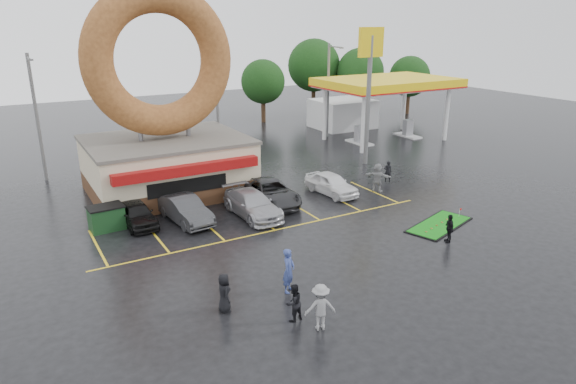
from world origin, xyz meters
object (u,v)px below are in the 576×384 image
streetlight_mid (217,99)px  dumpster (107,218)px  car_dgrey (185,210)px  person_cameraman (449,228)px  gas_station (367,98)px  car_black (137,214)px  shell_sign (370,71)px  streetlight_left (37,115)px  person_blue (289,270)px  donut_shop (165,127)px  car_grey (270,192)px  streetlight_right (329,88)px  putting_green (439,225)px  car_white (331,184)px  car_silver (253,204)px

streetlight_mid → dumpster: streetlight_mid is taller
car_dgrey → person_cameraman: size_ratio=2.99×
gas_station → car_black: 29.59m
shell_sign → streetlight_left: (-23.00, 7.92, -2.60)m
person_blue → streetlight_mid: bearing=35.9°
car_black → streetlight_left: bearing=103.7°
donut_shop → car_grey: bearing=-48.7°
streetlight_right → person_cameraman: (-8.80, -24.41, -4.02)m
donut_shop → person_blue: size_ratio=6.81×
shell_sign → car_black: shell_sign is taller
putting_green → streetlight_mid: bearing=101.8°
person_cameraman → putting_green: person_cameraman is taller
shell_sign → dumpster: (-21.05, -3.83, -6.73)m
gas_station → car_white: bearing=-134.7°
car_black → car_silver: 6.65m
streetlight_left → putting_green: 28.03m
car_dgrey → putting_green: car_dgrey is taller
person_cameraman → donut_shop: bearing=-121.7°
gas_station → putting_green: (-11.52, -21.56, -3.66)m
streetlight_right → person_blue: size_ratio=4.54×
streetlight_left → putting_green: streetlight_left is taller
streetlight_left → person_cameraman: streetlight_left is taller
car_black → person_blue: size_ratio=2.02×
car_black → person_cameraman: 17.21m
car_grey → person_cameraman: 11.30m
shell_sign → person_blue: 22.51m
person_blue → car_grey: bearing=27.8°
streetlight_left → car_black: size_ratio=2.25×
car_white → person_blue: (-8.95, -9.86, 0.27)m
streetlight_right → car_dgrey: (-19.89, -14.82, -4.03)m
shell_sign → putting_green: bearing=-109.7°
car_black → dumpster: car_black is taller
car_grey → person_blue: (-4.54, -10.28, 0.24)m
gas_station → car_silver: size_ratio=2.72×
dumpster → car_grey: bearing=-7.7°
streetlight_right → dumpster: 28.01m
streetlight_right → putting_green: size_ratio=1.82×
gas_station → car_grey: gas_station is taller
shell_sign → putting_green: size_ratio=2.14×
streetlight_mid → putting_green: bearing=-78.2°
donut_shop → gas_station: size_ratio=0.99×
streetlight_left → putting_green: size_ratio=1.82×
streetlight_right → person_cameraman: 26.26m
streetlight_mid → person_cameraman: (3.20, -23.41, -4.02)m
donut_shop → putting_green: (11.48, -13.59, -4.43)m
car_dgrey → dumpster: bearing=158.1°
person_cameraman → streetlight_left: bearing=-117.6°
streetlight_right → dumpster: size_ratio=5.00×
streetlight_left → streetlight_right: (26.00, 2.00, 0.00)m
car_silver → dumpster: (-7.96, 2.14, -0.08)m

